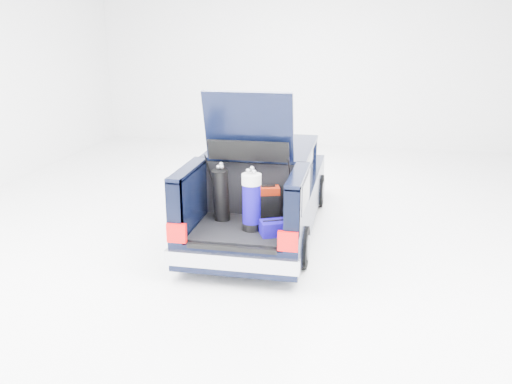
% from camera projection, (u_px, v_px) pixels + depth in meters
% --- Properties ---
extents(ground, '(14.00, 14.00, 0.00)m').
position_uv_depth(ground, '(262.00, 230.00, 9.21)').
color(ground, white).
rests_on(ground, ground).
extents(car, '(1.87, 4.65, 2.47)m').
position_uv_depth(car, '(263.00, 190.00, 9.11)').
color(car, black).
rests_on(car, ground).
extents(red_suitcase, '(0.36, 0.29, 0.53)m').
position_uv_depth(red_suitcase, '(268.00, 203.00, 7.89)').
color(red_suitcase, maroon).
rests_on(red_suitcase, car).
extents(black_golf_bag, '(0.32, 0.35, 0.85)m').
position_uv_depth(black_golf_bag, '(221.00, 195.00, 7.83)').
color(black_golf_bag, black).
rests_on(black_golf_bag, car).
extents(blue_golf_bag, '(0.35, 0.35, 0.91)m').
position_uv_depth(blue_golf_bag, '(252.00, 202.00, 7.45)').
color(blue_golf_bag, black).
rests_on(blue_golf_bag, car).
extents(blue_duffel, '(0.48, 0.41, 0.21)m').
position_uv_depth(blue_duffel, '(276.00, 228.00, 7.36)').
color(blue_duffel, '#10057E').
rests_on(blue_duffel, car).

